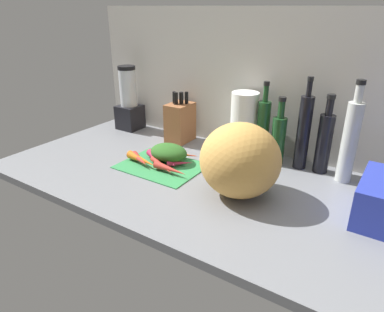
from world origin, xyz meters
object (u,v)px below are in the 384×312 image
at_px(cutting_board, 161,166).
at_px(blender_appliance, 129,102).
at_px(paper_towel_roll, 244,124).
at_px(bottle_1, 278,138).
at_px(carrot_1, 140,160).
at_px(carrot_6, 180,163).
at_px(bottle_4, 350,140).
at_px(carrot_2, 180,155).
at_px(knife_block, 180,122).
at_px(carrot_5, 181,154).
at_px(winter_squash, 240,160).
at_px(carrot_4, 154,158).
at_px(bottle_3, 324,141).
at_px(carrot_8, 162,165).
at_px(bottle_0, 263,129).
at_px(bottle_2, 304,132).
at_px(carrot_0, 142,160).
at_px(carrot_7, 168,159).
at_px(carrot_3, 170,169).

relative_size(cutting_board, blender_appliance, 1.00).
relative_size(paper_towel_roll, bottle_1, 0.98).
relative_size(cutting_board, carrot_1, 2.77).
distance_m(carrot_6, bottle_4, 0.64).
distance_m(carrot_2, knife_block, 0.24).
relative_size(carrot_5, winter_squash, 0.56).
relative_size(cutting_board, carrot_2, 2.15).
distance_m(carrot_4, paper_towel_roll, 0.41).
height_order(carrot_2, blender_appliance, blender_appliance).
bearing_deg(bottle_4, knife_block, 179.36).
xyz_separation_m(blender_appliance, bottle_3, (0.98, 0.02, -0.01)).
bearing_deg(carrot_8, bottle_0, 48.83).
xyz_separation_m(carrot_2, bottle_2, (0.45, 0.20, 0.13)).
bearing_deg(carrot_5, paper_towel_roll, 44.99).
distance_m(carrot_0, bottle_2, 0.65).
bearing_deg(carrot_5, carrot_4, -120.59).
height_order(cutting_board, carrot_6, carrot_6).
bearing_deg(carrot_7, blender_appliance, 150.04).
bearing_deg(bottle_2, carrot_6, -146.11).
xyz_separation_m(knife_block, bottle_1, (0.48, 0.00, 0.02)).
xyz_separation_m(carrot_8, paper_towel_roll, (0.19, 0.33, 0.12)).
xyz_separation_m(cutting_board, bottle_0, (0.30, 0.30, 0.13)).
xyz_separation_m(carrot_0, knife_block, (-0.03, 0.32, 0.07)).
bearing_deg(carrot_5, carrot_8, -90.20).
bearing_deg(blender_appliance, carrot_7, -29.96).
relative_size(carrot_6, bottle_0, 0.32).
xyz_separation_m(carrot_2, carrot_5, (0.00, 0.01, -0.00)).
distance_m(carrot_6, bottle_3, 0.56).
xyz_separation_m(carrot_7, bottle_0, (0.30, 0.26, 0.11)).
bearing_deg(paper_towel_roll, bottle_4, -3.63).
bearing_deg(winter_squash, carrot_8, 179.38).
bearing_deg(carrot_4, blender_appliance, 143.80).
distance_m(carrot_7, bottle_0, 0.41).
bearing_deg(knife_block, carrot_4, -77.01).
bearing_deg(paper_towel_roll, cutting_board, -125.21).
relative_size(carrot_5, carrot_7, 0.96).
distance_m(carrot_7, bottle_1, 0.45).
height_order(carrot_7, blender_appliance, blender_appliance).
height_order(carrot_3, bottle_4, bottle_4).
relative_size(bottle_0, bottle_4, 0.88).
bearing_deg(blender_appliance, knife_block, -1.06).
relative_size(carrot_0, carrot_2, 1.07).
distance_m(carrot_5, bottle_3, 0.57).
bearing_deg(bottle_4, carrot_3, -150.73).
xyz_separation_m(carrot_2, paper_towel_roll, (0.19, 0.20, 0.12)).
distance_m(cutting_board, bottle_0, 0.44).
bearing_deg(carrot_6, carrot_3, -84.99).
xyz_separation_m(bottle_0, bottle_4, (0.34, -0.02, 0.03)).
relative_size(carrot_0, knife_block, 0.68).
relative_size(carrot_2, carrot_3, 1.01).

